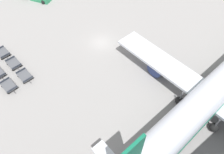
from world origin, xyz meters
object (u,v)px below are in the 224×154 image
object	(u,v)px
baggage_dolly_row_mid_a_col_a	(3,53)
baggage_dolly_row_mid_a_col_b	(14,64)
baggage_dolly_row_mid_a_col_c	(25,76)
airplane	(215,90)
baggage_dolly_row_near_col_c	(9,86)

from	to	relation	value
baggage_dolly_row_mid_a_col_a	baggage_dolly_row_mid_a_col_b	bearing A→B (deg)	8.57
baggage_dolly_row_mid_a_col_a	baggage_dolly_row_mid_a_col_c	distance (m)	7.44
baggage_dolly_row_mid_a_col_a	baggage_dolly_row_mid_a_col_b	world-z (taller)	same
airplane	baggage_dolly_row_near_col_c	world-z (taller)	airplane
baggage_dolly_row_mid_a_col_a	baggage_dolly_row_mid_a_col_c	world-z (taller)	same
airplane	baggage_dolly_row_mid_a_col_b	size ratio (longest dim) A/B	12.50
baggage_dolly_row_near_col_c	baggage_dolly_row_mid_a_col_c	xyz separation A→B (m)	(-0.36, 2.80, 0.00)
baggage_dolly_row_near_col_c	baggage_dolly_row_mid_a_col_a	bearing A→B (deg)	166.37
airplane	baggage_dolly_row_mid_a_col_a	distance (m)	35.24
baggage_dolly_row_near_col_c	baggage_dolly_row_mid_a_col_c	world-z (taller)	same
airplane	baggage_dolly_row_mid_a_col_a	world-z (taller)	airplane
baggage_dolly_row_mid_a_col_a	baggage_dolly_row_mid_a_col_b	size ratio (longest dim) A/B	1.00
baggage_dolly_row_near_col_c	baggage_dolly_row_mid_a_col_b	xyz separation A→B (m)	(-4.07, 2.43, 0.00)
baggage_dolly_row_mid_a_col_c	airplane	bearing A→B (deg)	42.56
baggage_dolly_row_near_col_c	baggage_dolly_row_mid_a_col_a	world-z (taller)	same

